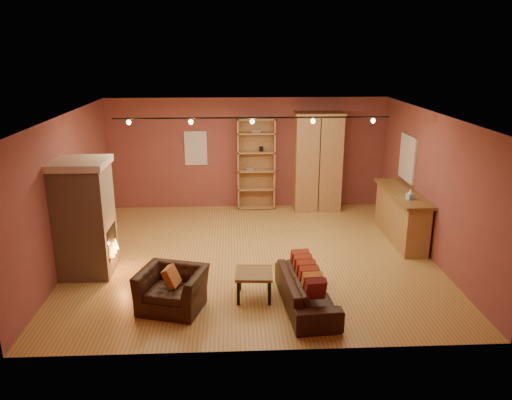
{
  "coord_description": "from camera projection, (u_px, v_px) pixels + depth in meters",
  "views": [
    {
      "loc": [
        -0.38,
        -9.18,
        4.0
      ],
      "look_at": [
        0.07,
        0.2,
        1.1
      ],
      "focal_mm": 35.0,
      "sensor_mm": 36.0,
      "label": 1
    }
  ],
  "objects": [
    {
      "name": "track_rail",
      "position": [
        252.0,
        119.0,
        9.35
      ],
      "size": [
        5.2,
        0.09,
        0.13
      ],
      "color": "black",
      "rests_on": "ceiling"
    },
    {
      "name": "back_wall",
      "position": [
        247.0,
        153.0,
        12.64
      ],
      "size": [
        7.0,
        0.02,
        2.8
      ],
      "primitive_type": "cube",
      "color": "brown",
      "rests_on": "floor"
    },
    {
      "name": "bar_counter",
      "position": [
        401.0,
        215.0,
        10.64
      ],
      "size": [
        0.6,
        2.25,
        1.07
      ],
      "color": "#A7824C",
      "rests_on": "floor"
    },
    {
      "name": "tissue_box",
      "position": [
        410.0,
        195.0,
        9.94
      ],
      "size": [
        0.13,
        0.13,
        0.21
      ],
      "rotation": [
        0.0,
        0.0,
        0.29
      ],
      "color": "#8FBFE5",
      "rests_on": "bar_counter"
    },
    {
      "name": "back_window",
      "position": [
        196.0,
        148.0,
        12.52
      ],
      "size": [
        0.56,
        0.04,
        0.86
      ],
      "primitive_type": "cube",
      "color": "silver",
      "rests_on": "back_wall"
    },
    {
      "name": "fireplace",
      "position": [
        85.0,
        218.0,
        8.93
      ],
      "size": [
        1.01,
        0.98,
        2.12
      ],
      "color": "tan",
      "rests_on": "floor"
    },
    {
      "name": "right_wall",
      "position": [
        432.0,
        186.0,
        9.7
      ],
      "size": [
        0.02,
        6.5,
        2.8
      ],
      "primitive_type": "cube",
      "color": "brown",
      "rests_on": "floor"
    },
    {
      "name": "floor",
      "position": [
        253.0,
        256.0,
        9.95
      ],
      "size": [
        7.0,
        7.0,
        0.0
      ],
      "primitive_type": "plane",
      "color": "#A57C3A",
      "rests_on": "ground"
    },
    {
      "name": "ceiling",
      "position": [
        253.0,
        115.0,
        9.13
      ],
      "size": [
        7.0,
        7.0,
        0.0
      ],
      "primitive_type": "plane",
      "rotation": [
        3.14,
        0.0,
        0.0
      ],
      "color": "brown",
      "rests_on": "back_wall"
    },
    {
      "name": "armoire",
      "position": [
        318.0,
        162.0,
        12.47
      ],
      "size": [
        1.21,
        0.69,
        2.47
      ],
      "color": "tan",
      "rests_on": "floor"
    },
    {
      "name": "bookcase",
      "position": [
        256.0,
        163.0,
        12.6
      ],
      "size": [
        0.95,
        0.37,
        2.32
      ],
      "color": "tan",
      "rests_on": "floor"
    },
    {
      "name": "right_window",
      "position": [
        408.0,
        158.0,
        10.96
      ],
      "size": [
        0.05,
        0.9,
        1.0
      ],
      "primitive_type": "cube",
      "color": "silver",
      "rests_on": "right_wall"
    },
    {
      "name": "coffee_table",
      "position": [
        254.0,
        276.0,
        8.2
      ],
      "size": [
        0.64,
        0.64,
        0.46
      ],
      "rotation": [
        0.0,
        0.0,
        -0.06
      ],
      "color": "brown",
      "rests_on": "floor"
    },
    {
      "name": "left_wall",
      "position": [
        67.0,
        191.0,
        9.38
      ],
      "size": [
        0.02,
        6.5,
        2.8
      ],
      "primitive_type": "cube",
      "color": "brown",
      "rests_on": "floor"
    },
    {
      "name": "armchair",
      "position": [
        172.0,
        283.0,
        7.85
      ],
      "size": [
        1.14,
        0.9,
        0.87
      ],
      "rotation": [
        0.0,
        0.0,
        -0.28
      ],
      "color": "black",
      "rests_on": "floor"
    },
    {
      "name": "loveseat",
      "position": [
        307.0,
        284.0,
        7.93
      ],
      "size": [
        0.68,
        1.86,
        0.76
      ],
      "rotation": [
        0.0,
        0.0,
        1.65
      ],
      "color": "black",
      "rests_on": "floor"
    }
  ]
}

